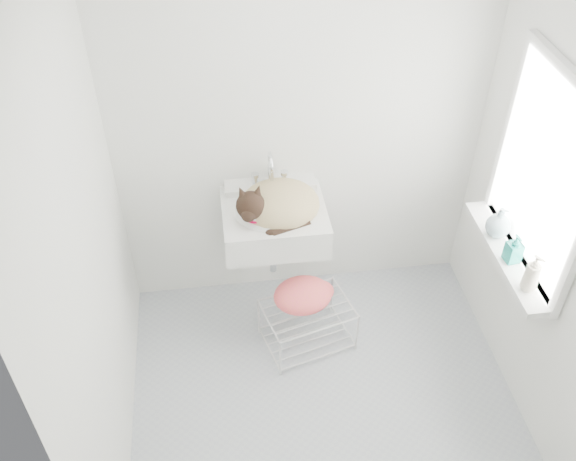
{
  "coord_description": "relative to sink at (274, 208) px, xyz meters",
  "views": [
    {
      "loc": [
        -0.5,
        -2.13,
        3.18
      ],
      "look_at": [
        -0.14,
        0.5,
        0.88
      ],
      "focal_mm": 39.77,
      "sensor_mm": 36.0,
      "label": 1
    }
  ],
  "objects": [
    {
      "name": "faucet",
      "position": [
        0.0,
        0.18,
        0.14
      ],
      "size": [
        0.22,
        0.15,
        0.22
      ],
      "primitive_type": null,
      "color": "silver",
      "rests_on": "sink"
    },
    {
      "name": "floor",
      "position": [
        0.19,
        -0.74,
        -0.85
      ],
      "size": [
        2.2,
        2.0,
        0.02
      ],
      "primitive_type": "cube",
      "color": "#A8AEB3",
      "rests_on": "ground"
    },
    {
      "name": "left_wall",
      "position": [
        -0.91,
        -0.74,
        0.4
      ],
      "size": [
        0.02,
        2.0,
        2.5
      ],
      "primitive_type": "cube",
      "color": "white",
      "rests_on": "ground"
    },
    {
      "name": "towel",
      "position": [
        0.14,
        -0.27,
        -0.51
      ],
      "size": [
        0.39,
        0.3,
        0.15
      ],
      "primitive_type": "ellipsoid",
      "rotation": [
        0.0,
        0.0,
        0.12
      ],
      "color": "orange",
      "rests_on": "wire_rack"
    },
    {
      "name": "bottle_c",
      "position": [
        1.19,
        -0.39,
        0.0
      ],
      "size": [
        0.2,
        0.2,
        0.18
      ],
      "primitive_type": "imported",
      "rotation": [
        0.0,
        0.0,
        0.87
      ],
      "color": "#A8C4CE",
      "rests_on": "windowsill"
    },
    {
      "name": "bottle_b",
      "position": [
        1.19,
        -0.6,
        0.0
      ],
      "size": [
        0.09,
        0.09,
        0.17
      ],
      "primitive_type": "imported",
      "rotation": [
        0.0,
        0.0,
        0.14
      ],
      "color": "#148075",
      "rests_on": "windowsill"
    },
    {
      "name": "bottle_a",
      "position": [
        1.19,
        -0.81,
        0.0
      ],
      "size": [
        0.1,
        0.1,
        0.18
      ],
      "primitive_type": "imported",
      "rotation": [
        0.0,
        0.0,
        0.54
      ],
      "color": "white",
      "rests_on": "windowsill"
    },
    {
      "name": "cat",
      "position": [
        0.01,
        -0.02,
        0.04
      ],
      "size": [
        0.49,
        0.41,
        0.31
      ],
      "rotation": [
        0.0,
        0.0,
        0.05
      ],
      "color": "tan",
      "rests_on": "sink"
    },
    {
      "name": "windowsill",
      "position": [
        1.2,
        -0.54,
        -0.02
      ],
      "size": [
        0.16,
        0.88,
        0.04
      ],
      "primitive_type": "cube",
      "color": "white",
      "rests_on": "right_wall"
    },
    {
      "name": "window_glass",
      "position": [
        1.28,
        -0.54,
        0.5
      ],
      "size": [
        0.01,
        0.8,
        1.0
      ],
      "primitive_type": "cube",
      "color": "white",
      "rests_on": "right_wall"
    },
    {
      "name": "window_frame",
      "position": [
        1.26,
        -0.54,
        0.5
      ],
      "size": [
        0.04,
        0.9,
        1.1
      ],
      "primitive_type": "cube",
      "color": "white",
      "rests_on": "right_wall"
    },
    {
      "name": "wire_rack",
      "position": [
        0.16,
        -0.31,
        -0.7
      ],
      "size": [
        0.58,
        0.48,
        0.31
      ],
      "primitive_type": "cube",
      "rotation": [
        0.0,
        0.0,
        0.26
      ],
      "color": "silver",
      "rests_on": "floor"
    },
    {
      "name": "sink",
      "position": [
        0.0,
        0.0,
        0.0
      ],
      "size": [
        0.61,
        0.53,
        0.24
      ],
      "primitive_type": "cube",
      "color": "white",
      "rests_on": "back_wall"
    },
    {
      "name": "back_wall",
      "position": [
        0.19,
        0.26,
        0.4
      ],
      "size": [
        2.2,
        0.02,
        2.5
      ],
      "primitive_type": "cube",
      "color": "white",
      "rests_on": "ground"
    },
    {
      "name": "right_wall",
      "position": [
        1.29,
        -0.74,
        0.4
      ],
      "size": [
        0.02,
        2.0,
        2.5
      ],
      "primitive_type": "cube",
      "color": "white",
      "rests_on": "ground"
    }
  ]
}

